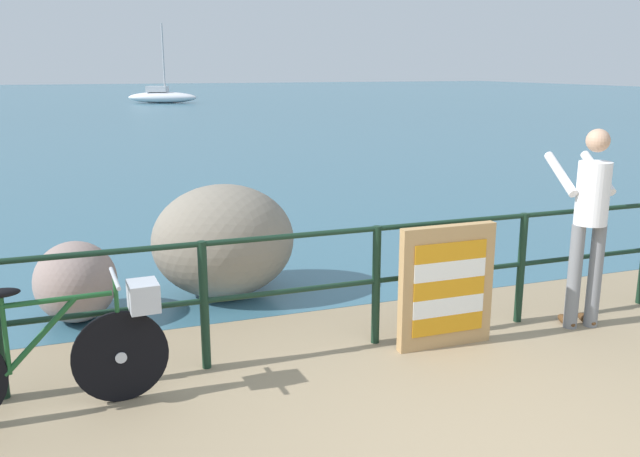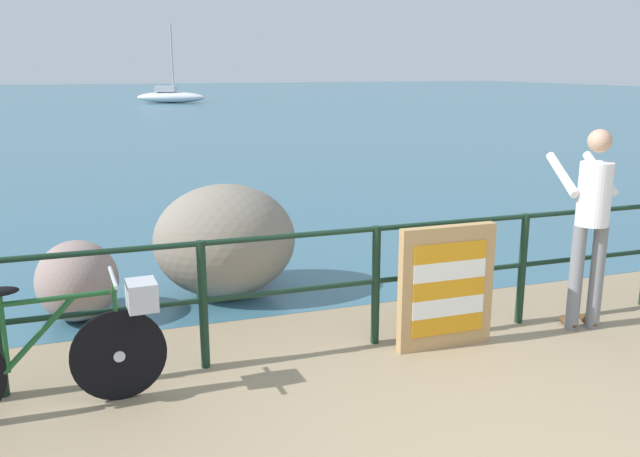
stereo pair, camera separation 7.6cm
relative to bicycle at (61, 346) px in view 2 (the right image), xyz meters
The scene contains 9 objects.
ground_plane 18.39m from the bicycle, 82.32° to the left, with size 120.00×120.00×0.10m, color #937F60.
sea_surface 46.29m from the bicycle, 86.96° to the left, with size 120.00×90.00×0.01m, color #38667A.
promenade_railing 2.49m from the bicycle, ahead, with size 8.71×0.07×1.02m.
bicycle is the anchor object (origin of this frame).
person_at_railing 4.39m from the bicycle, ahead, with size 0.52×0.67×1.78m.
folded_deckchair_stack 2.98m from the bicycle, ahead, with size 0.84×0.10×1.04m.
breakwater_boulder_main 2.51m from the bicycle, 52.86° to the left, with size 1.44×1.28×1.14m.
breakwater_boulder_left 1.78m from the bicycle, 87.36° to the left, with size 0.74×0.93×0.73m.
sailboat 40.11m from the bicycle, 82.28° to the left, with size 4.56×2.91×4.90m.
Camera 2 is at (-2.16, -2.73, 2.29)m, focal length 37.45 mm.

